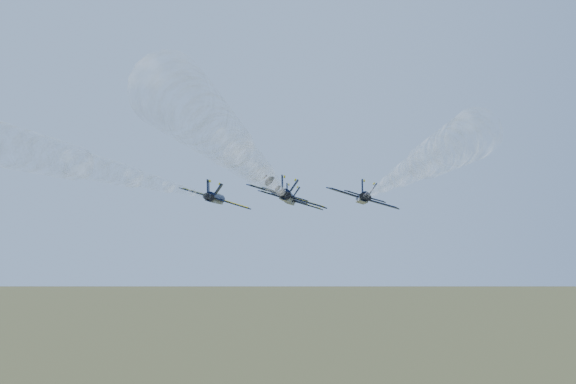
{
  "coord_description": "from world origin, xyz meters",
  "views": [
    {
      "loc": [
        3.69,
        -115.36,
        97.25
      ],
      "look_at": [
        2.72,
        0.71,
        101.16
      ],
      "focal_mm": 45.0,
      "sensor_mm": 36.0,
      "label": 1
    }
  ],
  "objects_px": {
    "jet_left": "(216,198)",
    "jet_lead": "(291,200)",
    "jet_right": "(363,198)",
    "jet_slot": "(287,196)"
  },
  "relations": [
    {
      "from": "jet_slot",
      "to": "jet_left",
      "type": "bearing_deg",
      "value": 135.96
    },
    {
      "from": "jet_lead",
      "to": "jet_right",
      "type": "relative_size",
      "value": 1.0
    },
    {
      "from": "jet_left",
      "to": "jet_right",
      "type": "xyz_separation_m",
      "value": [
        23.3,
        -0.79,
        0.0
      ]
    },
    {
      "from": "jet_right",
      "to": "jet_slot",
      "type": "bearing_deg",
      "value": -134.91
    },
    {
      "from": "jet_lead",
      "to": "jet_left",
      "type": "distance_m",
      "value": 17.13
    },
    {
      "from": "jet_slot",
      "to": "jet_lead",
      "type": "bearing_deg",
      "value": 90.99
    },
    {
      "from": "jet_left",
      "to": "jet_slot",
      "type": "distance_m",
      "value": 16.51
    },
    {
      "from": "jet_lead",
      "to": "jet_slot",
      "type": "distance_m",
      "value": 24.22
    },
    {
      "from": "jet_lead",
      "to": "jet_right",
      "type": "distance_m",
      "value": 17.4
    },
    {
      "from": "jet_left",
      "to": "jet_lead",
      "type": "bearing_deg",
      "value": 48.05
    }
  ]
}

